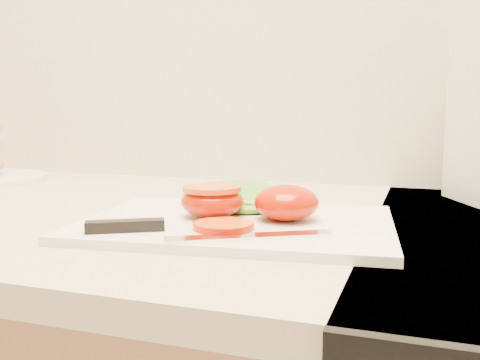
% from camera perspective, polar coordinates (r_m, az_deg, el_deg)
% --- Properties ---
extents(cutting_board, '(0.38, 0.29, 0.01)m').
position_cam_1_polar(cutting_board, '(0.62, -0.30, -4.68)').
color(cutting_board, silver).
rests_on(cutting_board, counter).
extents(tomato_half_dome, '(0.07, 0.07, 0.04)m').
position_cam_1_polar(tomato_half_dome, '(0.62, 4.97, -2.41)').
color(tomato_half_dome, red).
rests_on(tomato_half_dome, cutting_board).
extents(tomato_half_cut, '(0.07, 0.07, 0.04)m').
position_cam_1_polar(tomato_half_cut, '(0.63, -2.97, -2.14)').
color(tomato_half_cut, red).
rests_on(tomato_half_cut, cutting_board).
extents(tomato_slice_0, '(0.06, 0.06, 0.01)m').
position_cam_1_polar(tomato_slice_0, '(0.57, -1.78, -4.88)').
color(tomato_slice_0, orange).
rests_on(tomato_slice_0, cutting_board).
extents(lettuce_leaf_0, '(0.16, 0.11, 0.03)m').
position_cam_1_polar(lettuce_leaf_0, '(0.69, -0.14, -1.83)').
color(lettuce_leaf_0, '#59A22A').
rests_on(lettuce_leaf_0, cutting_board).
extents(lettuce_leaf_1, '(0.14, 0.14, 0.03)m').
position_cam_1_polar(lettuce_leaf_1, '(0.69, 3.52, -2.00)').
color(lettuce_leaf_1, '#59A22A').
rests_on(lettuce_leaf_1, cutting_board).
extents(knife, '(0.25, 0.10, 0.01)m').
position_cam_1_polar(knife, '(0.55, -7.23, -5.30)').
color(knife, silver).
rests_on(knife, cutting_board).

